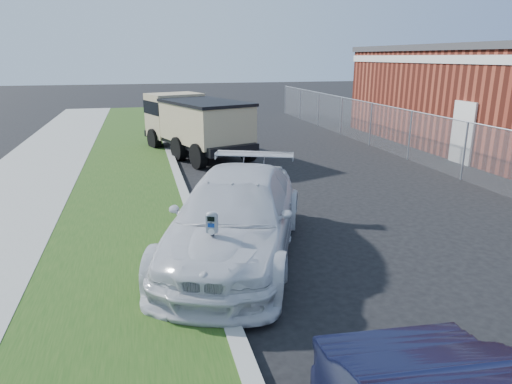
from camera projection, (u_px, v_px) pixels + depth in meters
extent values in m
plane|color=black|center=(336.00, 248.00, 9.15)|extent=(120.00, 120.00, 0.00)
cube|color=gray|center=(194.00, 222.00, 10.37)|extent=(0.25, 50.00, 0.15)
cube|color=#1A3E11|center=(121.00, 229.00, 9.99)|extent=(3.00, 50.00, 0.13)
plane|color=slate|center=(410.00, 136.00, 16.82)|extent=(0.00, 30.00, 30.00)
cylinder|color=#979DA5|center=(412.00, 111.00, 16.56)|extent=(0.04, 30.00, 0.04)
cylinder|color=#979DA5|center=(464.00, 151.00, 14.03)|extent=(0.06, 0.06, 1.80)
cylinder|color=#979DA5|center=(410.00, 136.00, 16.82)|extent=(0.06, 0.06, 1.80)
cylinder|color=#979DA5|center=(371.00, 124.00, 19.60)|extent=(0.06, 0.06, 1.80)
cylinder|color=#979DA5|center=(341.00, 116.00, 22.39)|extent=(0.06, 0.06, 1.80)
cylinder|color=#979DA5|center=(319.00, 109.00, 25.17)|extent=(0.06, 0.06, 1.80)
cylinder|color=#979DA5|center=(300.00, 104.00, 27.96)|extent=(0.06, 0.06, 1.80)
cylinder|color=#979DA5|center=(285.00, 100.00, 30.75)|extent=(0.06, 0.06, 1.80)
cube|color=silver|center=(436.00, 59.00, 17.33)|extent=(0.06, 14.00, 0.30)
cube|color=silver|center=(462.00, 133.00, 16.18)|extent=(0.08, 1.10, 2.20)
cylinder|color=#3F4247|center=(213.00, 261.00, 7.21)|extent=(0.08, 0.08, 0.94)
cube|color=gray|center=(212.00, 224.00, 7.03)|extent=(0.20, 0.17, 0.28)
ellipsoid|color=gray|center=(212.00, 215.00, 6.99)|extent=(0.21, 0.18, 0.11)
cube|color=black|center=(211.00, 219.00, 6.94)|extent=(0.11, 0.05, 0.08)
cube|color=navy|center=(211.00, 225.00, 6.98)|extent=(0.10, 0.05, 0.07)
cylinder|color=silver|center=(211.00, 232.00, 7.00)|extent=(0.10, 0.05, 0.10)
cube|color=#3F4247|center=(211.00, 224.00, 6.97)|extent=(0.04, 0.02, 0.05)
imported|color=silver|center=(236.00, 215.00, 8.73)|extent=(4.10, 5.87, 1.58)
cube|color=black|center=(198.00, 139.00, 17.63)|extent=(3.71, 5.95, 0.31)
cube|color=tan|center=(175.00, 115.00, 19.03)|extent=(2.48, 2.18, 1.76)
cube|color=black|center=(175.00, 106.00, 18.93)|extent=(2.51, 2.21, 0.53)
cube|color=tan|center=(206.00, 122.00, 16.86)|extent=(3.23, 4.18, 1.41)
cube|color=black|center=(205.00, 102.00, 16.66)|extent=(3.34, 4.30, 0.11)
cube|color=black|center=(168.00, 131.00, 19.92)|extent=(2.03, 0.83, 0.26)
cylinder|color=black|center=(154.00, 139.00, 18.68)|extent=(0.56, 0.92, 0.88)
cylinder|color=black|center=(198.00, 135.00, 19.76)|extent=(0.56, 0.92, 0.88)
cylinder|color=black|center=(179.00, 149.00, 16.79)|extent=(0.56, 0.92, 0.88)
cylinder|color=black|center=(226.00, 143.00, 17.88)|extent=(0.56, 0.92, 0.88)
cylinder|color=black|center=(198.00, 156.00, 15.54)|extent=(0.56, 0.92, 0.88)
cylinder|color=black|center=(248.00, 150.00, 16.62)|extent=(0.56, 0.92, 0.88)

